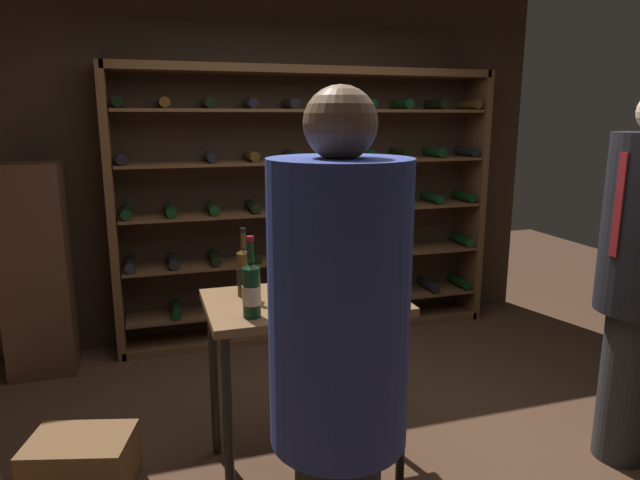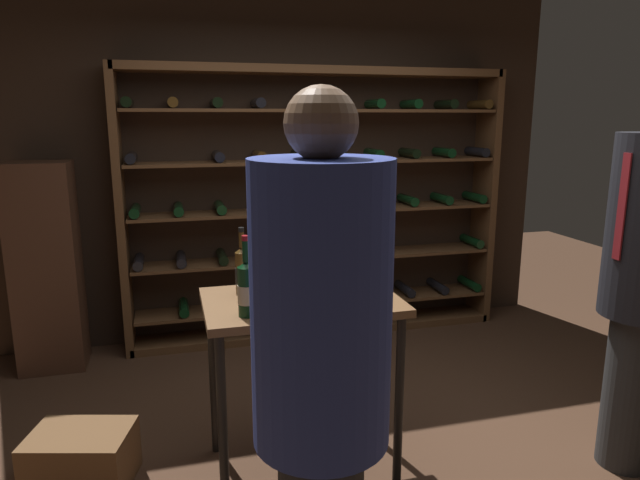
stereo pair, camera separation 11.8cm
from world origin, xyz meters
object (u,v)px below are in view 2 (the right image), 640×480
at_px(person_guest_plum_blouse, 321,369).
at_px(wine_bottle_gold_foil, 242,271).
at_px(display_cabinet, 46,268).
at_px(wine_bottle_red_label, 247,288).
at_px(wine_glass_stemmed_left, 323,264).
at_px(wine_rack, 319,205).
at_px(tasting_table, 301,322).
at_px(wine_crate, 82,458).

distance_m(person_guest_plum_blouse, wine_bottle_gold_foil, 1.17).
bearing_deg(display_cabinet, wine_bottle_red_label, -57.24).
height_order(person_guest_plum_blouse, wine_glass_stemmed_left, person_guest_plum_blouse).
bearing_deg(display_cabinet, wine_bottle_gold_foil, -51.69).
relative_size(wine_rack, tasting_table, 3.26).
relative_size(tasting_table, wine_bottle_red_label, 2.59).
bearing_deg(wine_bottle_red_label, wine_crate, 158.45).
xyz_separation_m(person_guest_plum_blouse, wine_bottle_gold_foil, (-0.09, 1.16, 0.01)).
bearing_deg(tasting_table, wine_bottle_gold_foil, 153.58).
relative_size(person_guest_plum_blouse, wine_glass_stemmed_left, 12.81).
bearing_deg(person_guest_plum_blouse, wine_crate, 123.21).
xyz_separation_m(wine_bottle_gold_foil, wine_bottle_red_label, (-0.02, -0.31, 0.01)).
bearing_deg(person_guest_plum_blouse, wine_bottle_red_label, 92.62).
relative_size(tasting_table, wine_glass_stemmed_left, 6.47).
xyz_separation_m(tasting_table, wine_bottle_red_label, (-0.29, -0.18, 0.25)).
bearing_deg(display_cabinet, wine_glass_stemmed_left, -41.43).
height_order(person_guest_plum_blouse, wine_bottle_red_label, person_guest_plum_blouse).
relative_size(wine_crate, wine_bottle_gold_foil, 1.40).
relative_size(display_cabinet, wine_bottle_red_label, 4.07).
relative_size(display_cabinet, wine_glass_stemmed_left, 10.18).
height_order(wine_bottle_gold_foil, wine_glass_stemmed_left, wine_bottle_gold_foil).
bearing_deg(wine_glass_stemmed_left, display_cabinet, 138.57).
xyz_separation_m(wine_rack, person_guest_plum_blouse, (-0.75, -2.83, -0.05)).
height_order(wine_crate, wine_bottle_red_label, wine_bottle_red_label).
distance_m(wine_rack, wine_crate, 2.54).
height_order(tasting_table, person_guest_plum_blouse, person_guest_plum_blouse).
distance_m(person_guest_plum_blouse, wine_crate, 1.73).
xyz_separation_m(tasting_table, wine_glass_stemmed_left, (0.17, 0.21, 0.23)).
relative_size(display_cabinet, wine_bottle_gold_foil, 4.36).
bearing_deg(wine_rack, display_cabinet, -176.03).
bearing_deg(wine_glass_stemmed_left, person_guest_plum_blouse, -105.55).
distance_m(tasting_table, wine_bottle_gold_foil, 0.39).
distance_m(wine_crate, wine_bottle_red_label, 1.25).
bearing_deg(wine_bottle_red_label, person_guest_plum_blouse, -82.55).
xyz_separation_m(wine_rack, display_cabinet, (-2.05, -0.14, -0.35)).
xyz_separation_m(display_cabinet, wine_glass_stemmed_left, (1.64, -1.45, 0.28)).
relative_size(wine_rack, person_guest_plum_blouse, 1.65).
xyz_separation_m(display_cabinet, wine_bottle_red_label, (1.18, -1.84, 0.30)).
height_order(wine_bottle_gold_foil, wine_bottle_red_label, wine_bottle_red_label).
height_order(display_cabinet, wine_bottle_gold_foil, display_cabinet).
bearing_deg(tasting_table, wine_rack, 72.28).
bearing_deg(person_guest_plum_blouse, wine_glass_stemmed_left, 69.62).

